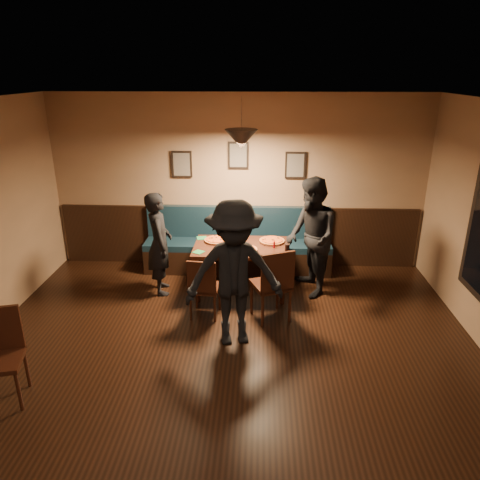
{
  "coord_description": "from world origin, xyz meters",
  "views": [
    {
      "loc": [
        0.35,
        -3.63,
        3.11
      ],
      "look_at": [
        0.09,
        2.08,
        0.95
      ],
      "focal_mm": 33.82,
      "sensor_mm": 36.0,
      "label": 1
    }
  ],
  "objects": [
    {
      "name": "floor",
      "position": [
        0.0,
        0.0,
        0.0
      ],
      "size": [
        7.0,
        7.0,
        0.0
      ],
      "primitive_type": "plane",
      "color": "black",
      "rests_on": "ground"
    },
    {
      "name": "ceiling",
      "position": [
        0.0,
        0.0,
        2.8
      ],
      "size": [
        7.0,
        7.0,
        0.0
      ],
      "primitive_type": "plane",
      "rotation": [
        3.14,
        0.0,
        0.0
      ],
      "color": "silver",
      "rests_on": "ground"
    },
    {
      "name": "wall_back",
      "position": [
        0.0,
        3.5,
        1.4
      ],
      "size": [
        6.0,
        0.0,
        6.0
      ],
      "primitive_type": "plane",
      "rotation": [
        1.57,
        0.0,
        0.0
      ],
      "color": "#8C704F",
      "rests_on": "ground"
    },
    {
      "name": "wainscot",
      "position": [
        0.0,
        3.47,
        0.5
      ],
      "size": [
        5.88,
        0.06,
        1.0
      ],
      "primitive_type": "cube",
      "color": "black",
      "rests_on": "ground"
    },
    {
      "name": "booth_bench",
      "position": [
        0.0,
        3.2,
        0.5
      ],
      "size": [
        3.0,
        0.6,
        1.0
      ],
      "primitive_type": null,
      "color": "#0F232D",
      "rests_on": "ground"
    },
    {
      "name": "picture_left",
      "position": [
        -0.9,
        3.47,
        1.7
      ],
      "size": [
        0.32,
        0.04,
        0.42
      ],
      "primitive_type": "cube",
      "color": "black",
      "rests_on": "wall_back"
    },
    {
      "name": "picture_center",
      "position": [
        0.0,
        3.47,
        1.85
      ],
      "size": [
        0.32,
        0.04,
        0.42
      ],
      "primitive_type": "cube",
      "color": "black",
      "rests_on": "wall_back"
    },
    {
      "name": "picture_right",
      "position": [
        0.9,
        3.47,
        1.7
      ],
      "size": [
        0.32,
        0.04,
        0.42
      ],
      "primitive_type": "cube",
      "color": "black",
      "rests_on": "wall_back"
    },
    {
      "name": "pendant_lamp",
      "position": [
        0.09,
        2.43,
        2.25
      ],
      "size": [
        0.44,
        0.44,
        0.25
      ],
      "primitive_type": "cone",
      "rotation": [
        3.14,
        0.0,
        0.0
      ],
      "color": "black",
      "rests_on": "ceiling"
    },
    {
      "name": "dining_table",
      "position": [
        0.09,
        2.43,
        0.36
      ],
      "size": [
        1.37,
        0.88,
        0.73
      ],
      "primitive_type": "cube",
      "rotation": [
        0.0,
        0.0,
        -0.01
      ],
      "color": "black",
      "rests_on": "floor"
    },
    {
      "name": "chair_near_left",
      "position": [
        -0.36,
        1.72,
        0.43
      ],
      "size": [
        0.41,
        0.41,
        0.85
      ],
      "primitive_type": null,
      "rotation": [
        0.0,
        0.0,
        -0.11
      ],
      "color": "black",
      "rests_on": "floor"
    },
    {
      "name": "chair_near_right",
      "position": [
        0.51,
        1.68,
        0.5
      ],
      "size": [
        0.58,
        0.58,
        1.01
      ],
      "primitive_type": null,
      "rotation": [
        0.0,
        0.0,
        0.4
      ],
      "color": "black",
      "rests_on": "floor"
    },
    {
      "name": "diner_left",
      "position": [
        -1.09,
        2.38,
        0.76
      ],
      "size": [
        0.49,
        0.63,
        1.52
      ],
      "primitive_type": "imported",
      "rotation": [
        0.0,
        0.0,
        1.82
      ],
      "color": "black",
      "rests_on": "floor"
    },
    {
      "name": "diner_right",
      "position": [
        1.09,
        2.45,
        0.87
      ],
      "size": [
        0.84,
        0.97,
        1.73
      ],
      "primitive_type": "imported",
      "rotation": [
        0.0,
        0.0,
        -1.33
      ],
      "color": "black",
      "rests_on": "floor"
    },
    {
      "name": "diner_front",
      "position": [
        0.07,
        1.12,
        0.89
      ],
      "size": [
        1.26,
        0.87,
        1.78
      ],
      "primitive_type": "imported",
      "rotation": [
        0.0,
        0.0,
        0.2
      ],
      "color": "black",
      "rests_on": "floor"
    },
    {
      "name": "pizza_a",
      "position": [
        -0.28,
        2.6,
        0.75
      ],
      "size": [
        0.43,
        0.43,
        0.04
      ],
      "primitive_type": "cylinder",
      "rotation": [
        0.0,
        0.0,
        -0.2
      ],
      "color": "orange",
      "rests_on": "dining_table"
    },
    {
      "name": "pizza_b",
      "position": [
        0.16,
        2.25,
        0.75
      ],
      "size": [
        0.39,
        0.39,
        0.04
      ],
      "primitive_type": "cylinder",
      "rotation": [
        0.0,
        0.0,
        -0.19
      ],
      "color": "#C65F25",
      "rests_on": "dining_table"
    },
    {
      "name": "pizza_c",
      "position": [
        0.54,
        2.6,
        0.75
      ],
      "size": [
        0.45,
        0.45,
        0.04
      ],
      "primitive_type": "cylinder",
      "rotation": [
        0.0,
        0.0,
        -0.26
      ],
      "color": "#C58325",
      "rests_on": "dining_table"
    },
    {
      "name": "soda_glass",
      "position": [
        0.74,
        2.16,
        0.8
      ],
      "size": [
        0.08,
        0.08,
        0.14
      ],
      "primitive_type": "cylinder",
      "rotation": [
        0.0,
        0.0,
        0.26
      ],
      "color": "black",
      "rests_on": "dining_table"
    },
    {
      "name": "tabasco_bottle",
      "position": [
        0.56,
        2.37,
        0.79
      ],
      "size": [
        0.04,
        0.04,
        0.12
      ],
      "primitive_type": "cylinder",
      "rotation": [
        0.0,
        0.0,
        -0.4
      ],
      "color": "#9E0512",
      "rests_on": "dining_table"
    },
    {
      "name": "napkin_a",
      "position": [
        -0.51,
        2.72,
        0.73
      ],
      "size": [
        0.18,
        0.18,
        0.01
      ],
      "primitive_type": "cube",
      "rotation": [
        0.0,
        0.0,
        0.22
      ],
      "color": "#1D703B",
      "rests_on": "dining_table"
    },
    {
      "name": "napkin_b",
      "position": [
        -0.49,
        2.16,
        0.73
      ],
      "size": [
        0.18,
        0.18,
        0.01
      ],
      "primitive_type": "cube",
      "rotation": [
        0.0,
        0.0,
        -0.52
      ],
      "color": "#1E7136",
      "rests_on": "dining_table"
    },
    {
      "name": "cutlery_set",
      "position": [
        0.1,
        2.03,
        0.73
      ],
      "size": [
        0.17,
        0.04,
        0.0
      ],
      "primitive_type": "cube",
      "rotation": [
        0.0,
        0.0,
        1.41
      ],
      "color": "silver",
      "rests_on": "dining_table"
    }
  ]
}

